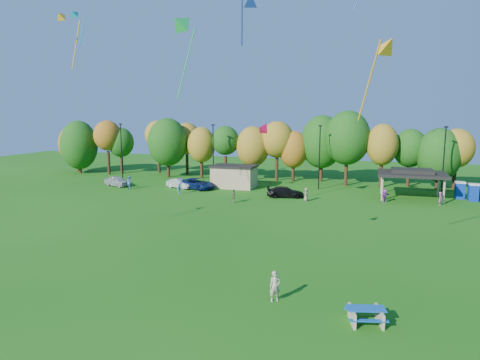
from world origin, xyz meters
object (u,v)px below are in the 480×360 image
(car_d, at_px, (285,192))
(kite_flyer, at_px, (275,286))
(picnic_table, at_px, (366,314))
(car_b, at_px, (180,183))
(car_c, at_px, (197,184))
(porta_potties, at_px, (473,192))
(car_a, at_px, (117,181))

(car_d, bearing_deg, kite_flyer, 177.90)
(picnic_table, relative_size, car_b, 0.55)
(picnic_table, height_order, car_c, car_c)
(car_c, bearing_deg, car_d, -82.21)
(kite_flyer, bearing_deg, car_c, 89.18)
(porta_potties, xyz_separation_m, kite_flyer, (-17.05, -35.59, -0.20))
(picnic_table, xyz_separation_m, car_a, (-36.24, 32.65, 0.27))
(car_a, relative_size, car_d, 0.94)
(car_b, relative_size, car_d, 0.88)
(picnic_table, height_order, kite_flyer, kite_flyer)
(car_b, bearing_deg, porta_potties, -67.29)
(picnic_table, distance_m, car_c, 41.50)
(car_b, xyz_separation_m, car_d, (15.94, -2.08, -0.00))
(porta_potties, distance_m, car_d, 23.18)
(picnic_table, relative_size, car_d, 0.49)
(porta_potties, distance_m, car_a, 48.39)
(kite_flyer, xyz_separation_m, car_d, (-5.57, 30.52, -0.21))
(porta_potties, bearing_deg, car_c, -175.45)
(kite_flyer, relative_size, car_b, 0.43)
(car_c, bearing_deg, car_b, 110.04)
(kite_flyer, height_order, car_a, kite_flyer)
(car_c, distance_m, car_d, 13.47)
(porta_potties, height_order, car_b, porta_potties)
(car_a, distance_m, car_d, 25.61)
(car_a, xyz_separation_m, car_b, (9.66, 1.12, -0.07))
(car_c, xyz_separation_m, car_d, (13.29, -2.21, -0.08))
(picnic_table, distance_m, car_b, 42.98)
(car_b, bearing_deg, car_d, -79.16)
(car_a, bearing_deg, kite_flyer, -116.19)
(car_a, height_order, car_c, car_c)
(picnic_table, distance_m, car_a, 48.78)
(car_c, bearing_deg, car_a, 113.05)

